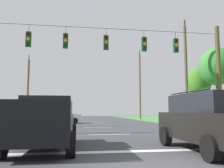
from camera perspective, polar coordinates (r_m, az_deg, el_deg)
stop_bar_stripe at (r=8.78m, az=4.90°, el=-15.35°), size 13.94×0.45×0.01m
lane_dash_0 at (r=14.64m, az=-0.73°, el=-11.70°), size 2.50×0.15×0.01m
lane_dash_1 at (r=20.87m, az=-3.17°, el=-10.05°), size 2.50×0.15×0.01m
lane_dash_2 at (r=27.76m, az=-4.57°, el=-9.09°), size 2.50×0.15×0.01m
lane_dash_3 at (r=32.74m, az=-5.21°, el=-8.64°), size 2.50×0.15×0.01m
lane_dash_4 at (r=39.00m, az=-5.78°, el=-8.25°), size 2.50×0.15×0.01m
overhead_signal_span at (r=15.83m, az=-1.79°, el=3.88°), size 16.40×0.31×7.34m
pickup_truck at (r=9.59m, az=-15.27°, el=-8.60°), size 2.33×5.42×1.95m
suv_black at (r=9.18m, az=21.92°, el=-7.90°), size 2.25×4.82×2.05m
distant_car_crossing_white at (r=27.48m, az=-11.74°, el=-7.37°), size 4.41×2.24×1.52m
utility_pole_mid_right at (r=24.12m, az=16.90°, el=2.47°), size 0.28×1.71×10.13m
utility_pole_far_right at (r=41.22m, az=6.53°, el=-0.03°), size 0.28×1.97×11.71m
utility_pole_far_left at (r=39.79m, az=-19.02°, el=-0.80°), size 0.32×1.96×10.00m
tree_roadside_far_right at (r=30.12m, az=19.68°, el=0.43°), size 2.72×2.72×6.51m
tree_roadside_left at (r=26.95m, az=23.20°, el=3.71°), size 3.40×3.40×7.79m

